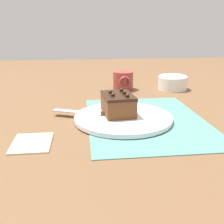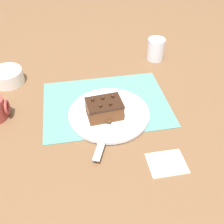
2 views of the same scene
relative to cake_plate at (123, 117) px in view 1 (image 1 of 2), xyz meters
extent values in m
plane|color=brown|center=(0.00, 0.07, -0.01)|extent=(3.00, 3.00, 0.00)
cube|color=slate|center=(0.00, 0.07, -0.01)|extent=(0.46, 0.34, 0.00)
cylinder|color=white|center=(0.00, 0.00, 0.00)|extent=(0.28, 0.28, 0.01)
cube|color=brown|center=(-0.02, -0.01, 0.03)|extent=(0.12, 0.09, 0.05)
cube|color=black|center=(-0.02, -0.01, 0.06)|extent=(0.13, 0.10, 0.01)
sphere|color=black|center=(-0.05, 0.00, 0.07)|extent=(0.01, 0.01, 0.01)
sphere|color=black|center=(-0.03, -0.03, 0.07)|extent=(0.01, 0.01, 0.01)
sphere|color=black|center=(-0.02, 0.01, 0.07)|extent=(0.01, 0.01, 0.01)
sphere|color=black|center=(0.00, -0.03, 0.07)|extent=(0.01, 0.01, 0.01)
sphere|color=black|center=(0.02, 0.01, 0.07)|extent=(0.01, 0.01, 0.01)
cube|color=#472D19|center=(0.00, -0.03, 0.01)|extent=(0.05, 0.08, 0.01)
cube|color=#B7BABF|center=(-0.04, -0.13, 0.01)|extent=(0.08, 0.15, 0.00)
cylinder|color=white|center=(-0.37, 0.28, 0.02)|extent=(0.13, 0.13, 0.05)
torus|color=white|center=(-0.37, 0.28, 0.04)|extent=(0.13, 0.13, 0.02)
cylinder|color=#993833|center=(-0.39, 0.06, 0.03)|extent=(0.09, 0.09, 0.08)
torus|color=#993833|center=(-0.35, 0.06, 0.03)|extent=(0.01, 0.05, 0.05)
cube|color=beige|center=(0.13, -0.24, -0.01)|extent=(0.11, 0.09, 0.01)
camera|label=1|loc=(0.71, -0.12, 0.25)|focal=42.00mm
camera|label=2|loc=(-0.11, -0.68, 0.61)|focal=42.00mm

